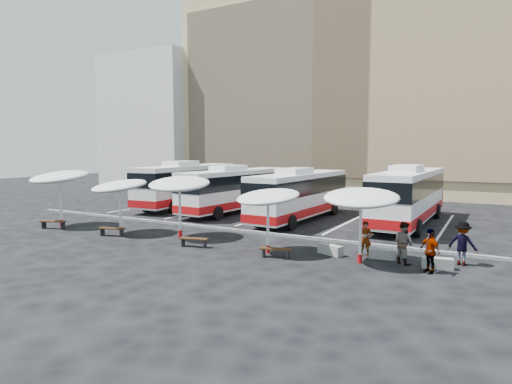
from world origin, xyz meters
The scene contains 25 objects.
ground centered at (0.00, 0.00, 0.00)m, with size 120.00×120.00×0.00m, color black.
sandstone_building centered at (0.00, 31.87, 12.63)m, with size 42.00×18.25×29.60m.
apartment_block centered at (-28.00, 28.00, 9.00)m, with size 14.00×14.00×18.00m, color silver.
curb_divider centered at (0.00, 0.50, 0.07)m, with size 34.00×0.25×0.15m, color black.
bay_lines centered at (0.00, 8.00, 0.01)m, with size 24.15×12.00×0.01m.
bus_0 centered at (-8.82, 8.36, 2.05)m, with size 3.74×12.82×4.01m.
bus_1 centered at (-3.32, 7.46, 1.92)m, with size 3.40×12.00×3.76m.
bus_2 centered at (2.73, 6.35, 1.90)m, with size 3.04×11.80×3.72m.
bus_3 centered at (9.73, 8.33, 2.04)m, with size 3.14×12.63×3.99m.
sunshade_0 centered at (-9.92, -3.51, 3.20)m, with size 3.73×3.78×3.77m.
sunshade_1 centered at (-4.66, -3.39, 2.82)m, with size 4.01×4.04×3.32m.
sunshade_2 centered at (-0.82, -2.55, 3.04)m, with size 4.40×4.42×3.58m.
sunshade_3 centered at (5.22, -3.35, 2.71)m, with size 3.79×3.82×3.19m.
sunshade_4 centered at (9.63, -3.04, 2.88)m, with size 3.71×3.74×3.39m.
wood_bench_0 centered at (-9.53, -4.39, 0.38)m, with size 1.68×0.98×0.50m.
wood_bench_1 centered at (-4.50, -4.21, 0.36)m, with size 1.60×0.83×0.47m.
wood_bench_2 centered at (1.34, -4.13, 0.35)m, with size 1.56×0.75×0.46m.
wood_bench_3 centered at (6.00, -4.04, 0.34)m, with size 1.50×0.68×0.44m.
conc_bench_0 centered at (7.99, -2.24, 0.24)m, with size 1.26×0.42×0.47m, color gray.
conc_bench_1 centered at (10.33, -1.84, 0.22)m, with size 1.17×0.39×0.44m, color gray.
conc_bench_2 centered at (12.72, -2.34, 0.23)m, with size 1.22×0.41×0.46m, color gray.
passenger_0 centered at (9.48, -1.60, 0.81)m, with size 0.59×0.39×1.62m, color black.
passenger_1 centered at (11.33, -2.27, 0.93)m, with size 0.90×0.70×1.85m, color black.
passenger_2 centered at (12.50, -3.16, 0.90)m, with size 1.06×0.44×1.81m, color black.
passenger_3 centered at (13.58, -1.21, 0.95)m, with size 1.23×0.71×1.90m, color black.
Camera 1 is at (14.65, -21.34, 4.97)m, focal length 30.00 mm.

